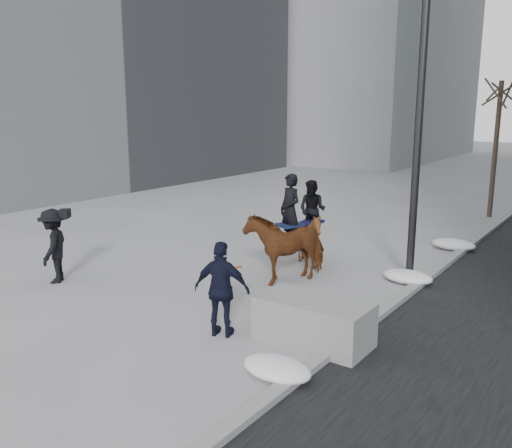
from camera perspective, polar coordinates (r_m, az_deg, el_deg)
The scene contains 10 objects.
ground at distance 11.60m, azimuth -3.48°, elevation -8.29°, with size 120.00×120.00×0.00m, color gray.
curb at distance 19.24m, azimuth 23.12°, elevation -0.76°, with size 0.25×90.00×0.12m, color gray.
planter at distance 9.65m, azimuth 6.07°, elevation -10.18°, with size 1.98×0.99×0.79m, color gray.
tree_near at distance 21.92m, azimuth 23.94°, elevation 7.83°, with size 1.20×1.20×5.54m, color #382921, non-canonical shape.
mounted_left at distance 12.94m, azimuth 3.25°, elevation -1.75°, with size 1.55×2.15×2.53m.
mounted_right at distance 14.02m, azimuth 5.66°, elevation -0.88°, with size 1.31×1.44×2.23m.
feeder at distance 9.74m, azimuth -3.60°, elevation -6.88°, with size 1.11×1.02×1.75m.
camera_crew at distance 13.53m, azimuth -20.53°, elevation -2.14°, with size 1.21×1.29×1.75m.
lamppost at distance 13.14m, azimuth 17.16°, elevation 15.78°, with size 0.25×0.80×9.09m.
snow_piles at distance 12.97m, azimuth 15.14°, elevation -5.77°, with size 1.22×10.06×0.31m.
Camera 1 is at (6.87, -8.42, 4.07)m, focal length 38.00 mm.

